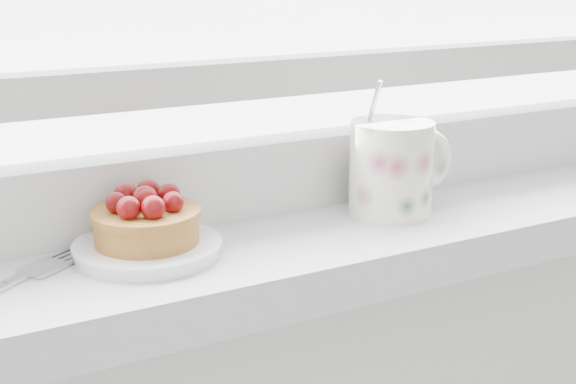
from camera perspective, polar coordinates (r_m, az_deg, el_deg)
saucer at (r=0.68m, az=-9.94°, el=-3.98°), size 0.12×0.12×0.01m
raspberry_tart at (r=0.67m, az=-10.05°, el=-1.89°), size 0.09×0.09×0.05m
floral_mug at (r=0.77m, az=7.52°, el=1.86°), size 0.12×0.08×0.13m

